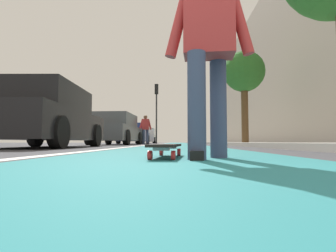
% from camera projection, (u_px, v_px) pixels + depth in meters
% --- Properties ---
extents(ground_plane, '(80.00, 80.00, 0.00)m').
position_uv_depth(ground_plane, '(177.00, 145.00, 11.10)').
color(ground_plane, '#38383D').
extents(bike_lane_paint, '(56.00, 2.19, 0.00)m').
position_uv_depth(bike_lane_paint, '(177.00, 143.00, 25.07)').
color(bike_lane_paint, '#237075').
rests_on(bike_lane_paint, ground).
extents(lane_stripe_white, '(52.00, 0.16, 0.01)m').
position_uv_depth(lane_stripe_white, '(162.00, 144.00, 21.12)').
color(lane_stripe_white, silver).
rests_on(lane_stripe_white, ground).
extents(sidewalk_curb, '(52.00, 3.20, 0.12)m').
position_uv_depth(sidewalk_curb, '(226.00, 143.00, 18.96)').
color(sidewalk_curb, '#9E9B93').
rests_on(sidewalk_curb, ground).
extents(building_facade, '(40.00, 1.20, 10.14)m').
position_uv_depth(building_facade, '(250.00, 86.00, 23.15)').
color(building_facade, gray).
rests_on(building_facade, ground).
extents(skateboard, '(0.85, 0.27, 0.11)m').
position_uv_depth(skateboard, '(166.00, 147.00, 2.24)').
color(skateboard, red).
rests_on(skateboard, ground).
extents(skater_person, '(0.45, 0.72, 1.64)m').
position_uv_depth(skater_person, '(208.00, 42.00, 2.13)').
color(skater_person, '#384260').
rests_on(skater_person, ground).
extents(parked_car_near, '(4.18, 2.07, 1.48)m').
position_uv_depth(parked_car_near, '(45.00, 118.00, 6.42)').
color(parked_car_near, black).
rests_on(parked_car_near, ground).
extents(parked_car_mid, '(4.63, 2.06, 1.50)m').
position_uv_depth(parked_car_mid, '(116.00, 130.00, 12.96)').
color(parked_car_mid, '#4C5156').
rests_on(parked_car_mid, ground).
extents(parked_car_far, '(4.58, 1.97, 1.49)m').
position_uv_depth(parked_car_far, '(134.00, 134.00, 19.77)').
color(parked_car_far, navy).
rests_on(parked_car_far, ground).
extents(parked_car_end, '(4.11, 1.91, 1.46)m').
position_uv_depth(parked_car_end, '(147.00, 136.00, 26.09)').
color(parked_car_end, silver).
rests_on(parked_car_end, ground).
extents(traffic_light, '(0.33, 0.28, 4.75)m').
position_uv_depth(traffic_light, '(156.00, 103.00, 20.98)').
color(traffic_light, '#2D2D2D').
rests_on(traffic_light, ground).
extents(street_tree_mid, '(1.89, 1.89, 4.35)m').
position_uv_depth(street_tree_mid, '(244.00, 73.00, 12.23)').
color(street_tree_mid, brown).
rests_on(street_tree_mid, ground).
extents(pedestrian_distant, '(0.48, 0.74, 1.70)m').
position_uv_depth(pedestrian_distant, '(145.00, 128.00, 15.36)').
color(pedestrian_distant, '#384260').
rests_on(pedestrian_distant, ground).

